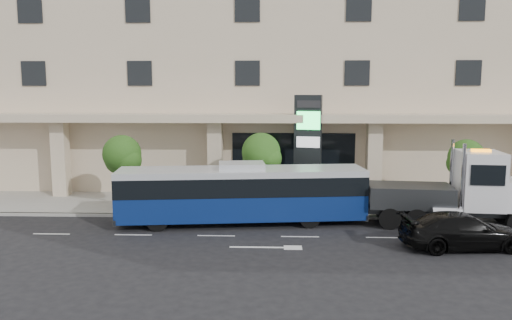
{
  "coord_description": "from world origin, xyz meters",
  "views": [
    {
      "loc": [
        -1.22,
        -24.49,
        6.84
      ],
      "look_at": [
        -2.23,
        2.0,
        3.19
      ],
      "focal_mm": 35.0,
      "sensor_mm": 36.0,
      "label": 1
    }
  ],
  "objects": [
    {
      "name": "black_sedan",
      "position": [
        7.03,
        -2.96,
        0.79
      ],
      "size": [
        5.6,
        2.71,
        1.57
      ],
      "primitive_type": "imported",
      "rotation": [
        0.0,
        0.0,
        1.67
      ],
      "color": "black",
      "rests_on": "ground"
    },
    {
      "name": "signage_pylon",
      "position": [
        0.77,
        5.65,
        3.44
      ],
      "size": [
        1.7,
        0.95,
        6.48
      ],
      "rotation": [
        0.0,
        0.0,
        -0.24
      ],
      "color": "black",
      "rests_on": "sidewalk"
    },
    {
      "name": "city_bus",
      "position": [
        -2.93,
        0.79,
        1.63
      ],
      "size": [
        12.9,
        4.13,
        3.21
      ],
      "rotation": [
        0.0,
        0.0,
        0.12
      ],
      "color": "black",
      "rests_on": "ground"
    },
    {
      "name": "convention_center",
      "position": [
        -0.0,
        15.42,
        9.97
      ],
      "size": [
        60.0,
        17.6,
        20.0
      ],
      "color": "#C8B496",
      "rests_on": "ground"
    },
    {
      "name": "curb",
      "position": [
        0.0,
        2.0,
        0.07
      ],
      "size": [
        120.0,
        0.3,
        0.15
      ],
      "primitive_type": "cube",
      "color": "gray",
      "rests_on": "ground"
    },
    {
      "name": "ground",
      "position": [
        0.0,
        0.0,
        0.0
      ],
      "size": [
        120.0,
        120.0,
        0.0
      ],
      "primitive_type": "plane",
      "color": "black",
      "rests_on": "ground"
    },
    {
      "name": "tree_mid",
      "position": [
        -1.97,
        3.59,
        3.26
      ],
      "size": [
        2.28,
        2.2,
        4.38
      ],
      "color": "#422B19",
      "rests_on": "sidewalk"
    },
    {
      "name": "sidewalk",
      "position": [
        0.0,
        5.0,
        0.07
      ],
      "size": [
        120.0,
        6.0,
        0.15
      ],
      "primitive_type": "cube",
      "color": "gray",
      "rests_on": "ground"
    },
    {
      "name": "tow_truck",
      "position": [
        8.23,
        0.69,
        1.79
      ],
      "size": [
        9.61,
        3.1,
        4.36
      ],
      "rotation": [
        0.0,
        0.0,
        -0.09
      ],
      "color": "#2D3033",
      "rests_on": "ground"
    },
    {
      "name": "tree_left",
      "position": [
        -9.97,
        3.59,
        3.11
      ],
      "size": [
        2.27,
        2.2,
        4.22
      ],
      "color": "#422B19",
      "rests_on": "sidewalk"
    },
    {
      "name": "tree_right",
      "position": [
        9.53,
        3.59,
        3.04
      ],
      "size": [
        2.1,
        2.0,
        4.04
      ],
      "color": "#422B19",
      "rests_on": "sidewalk"
    }
  ]
}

